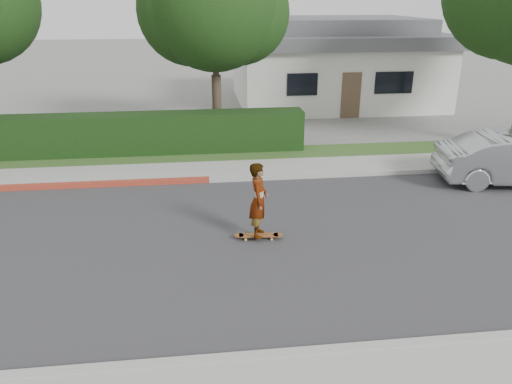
% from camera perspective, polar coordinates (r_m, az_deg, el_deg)
% --- Properties ---
extents(ground, '(120.00, 120.00, 0.00)m').
position_cam_1_polar(ground, '(11.65, -9.64, -6.07)').
color(ground, slate).
rests_on(ground, ground).
extents(road, '(60.00, 8.00, 0.01)m').
position_cam_1_polar(road, '(11.64, -9.64, -6.05)').
color(road, '#2D2D30').
rests_on(road, ground).
extents(curb_near, '(60.00, 0.20, 0.15)m').
position_cam_1_polar(curb_near, '(8.18, -10.79, -18.95)').
color(curb_near, '#9E9E99').
rests_on(curb_near, ground).
extents(curb_far, '(60.00, 0.20, 0.15)m').
position_cam_1_polar(curb_far, '(15.37, -9.09, 1.24)').
color(curb_far, '#9E9E99').
rests_on(curb_far, ground).
extents(curb_red_section, '(12.00, 0.21, 0.15)m').
position_cam_1_polar(curb_red_section, '(16.38, -26.82, 0.40)').
color(curb_red_section, maroon).
rests_on(curb_red_section, ground).
extents(sidewalk_far, '(60.00, 1.60, 0.12)m').
position_cam_1_polar(sidewalk_far, '(16.22, -8.99, 2.28)').
color(sidewalk_far, gray).
rests_on(sidewalk_far, ground).
extents(planting_strip, '(60.00, 1.60, 0.10)m').
position_cam_1_polar(planting_strip, '(17.75, -8.86, 3.94)').
color(planting_strip, '#2D4C1E').
rests_on(planting_strip, ground).
extents(hedge, '(15.00, 1.00, 1.50)m').
position_cam_1_polar(hedge, '(18.49, -18.31, 6.08)').
color(hedge, black).
rests_on(hedge, ground).
extents(tree_center, '(5.66, 4.84, 7.44)m').
position_cam_1_polar(tree_center, '(19.53, -4.88, 20.19)').
color(tree_center, '#33261C').
rests_on(tree_center, ground).
extents(house, '(10.60, 8.60, 4.30)m').
position_cam_1_polar(house, '(27.50, 8.85, 14.52)').
color(house, beige).
rests_on(house, ground).
extents(skateboard, '(1.15, 0.32, 0.11)m').
position_cam_1_polar(skateboard, '(11.73, 0.29, -4.99)').
color(skateboard, gold).
rests_on(skateboard, ground).
extents(skateboarder, '(0.54, 0.72, 1.77)m').
position_cam_1_polar(skateboarder, '(11.35, 0.30, -0.92)').
color(skateboarder, white).
rests_on(skateboarder, skateboard).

